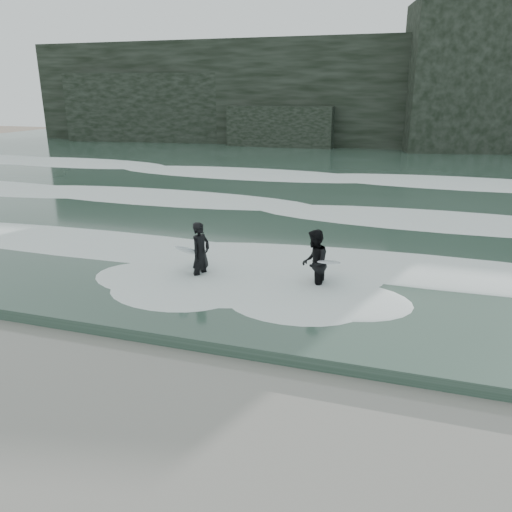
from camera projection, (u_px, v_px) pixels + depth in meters
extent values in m
plane|color=#816751|center=(108.00, 437.00, 8.16)|extent=(120.00, 120.00, 0.00)
cube|color=#344B3F|center=(347.00, 170.00, 34.35)|extent=(90.00, 52.00, 0.30)
cube|color=black|center=(374.00, 94.00, 48.20)|extent=(70.00, 9.00, 10.00)
ellipsoid|color=white|center=(265.00, 252.00, 16.18)|extent=(60.00, 3.20, 0.20)
ellipsoid|color=white|center=(309.00, 206.00, 22.51)|extent=(60.00, 4.00, 0.24)
ellipsoid|color=white|center=(339.00, 175.00, 30.64)|extent=(60.00, 4.80, 0.30)
imported|color=black|center=(201.00, 254.00, 14.30)|extent=(0.61, 0.77, 1.87)
ellipsoid|color=silver|center=(189.00, 251.00, 14.44)|extent=(0.72, 1.85, 0.90)
imported|color=black|center=(314.00, 263.00, 13.57)|extent=(0.74, 0.93, 1.85)
ellipsoid|color=white|center=(330.00, 262.00, 13.43)|extent=(0.67, 1.84, 0.63)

